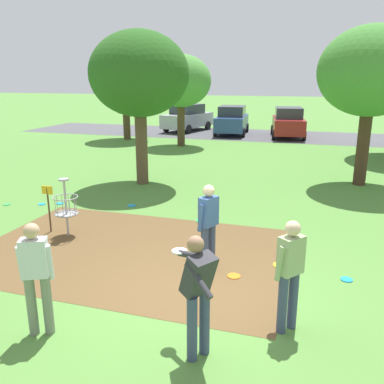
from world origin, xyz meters
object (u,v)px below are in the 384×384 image
Objects in this scene: player_foreground_watching at (36,273)px; player_waiting_left at (290,270)px; frisbee_by_tee at (288,252)px; tree_mid_left at (181,81)px; player_waiting_right at (198,289)px; tree_mid_right at (139,75)px; disc_golf_basket at (64,205)px; frisbee_far_left at (60,203)px; frisbee_near_basket at (7,205)px; tree_near_right at (371,72)px; parked_car_center_left at (232,120)px; parked_car_center_right at (288,122)px; tree_near_left at (125,79)px; parked_car_leftmost at (187,118)px; player_throwing at (208,223)px; frisbee_mid_grass at (132,206)px; frisbee_scattered_b at (347,279)px; frisbee_scattered_a at (234,276)px; frisbee_far_right at (42,204)px.

player_waiting_left is (3.41, 1.15, 0.00)m from player_foreground_watching.
frisbee_by_tee is at bearing 51.20° from player_foreground_watching.
tree_mid_left reaches higher than player_foreground_watching.
player_waiting_right is 4.03m from frisbee_by_tee.
tree_mid_right is at bearing 118.11° from player_waiting_right.
tree_mid_right reaches higher than disc_golf_basket.
player_foreground_watching is 7.69× the size of frisbee_far_left.
frisbee_near_basket is 12.16m from tree_near_right.
tree_near_right is at bearing -59.21° from parked_car_center_left.
parked_car_center_right reaches higher than player_waiting_left.
frisbee_far_left is 13.70m from tree_near_left.
parked_car_leftmost is (2.25, 4.98, -2.59)m from tree_near_left.
tree_mid_right reaches higher than player_throwing.
player_foreground_watching is 6.29m from frisbee_mid_grass.
frisbee_far_left is at bearing 162.04° from frisbee_scattered_b.
player_throwing reaches higher than frisbee_scattered_a.
frisbee_by_tee and frisbee_scattered_b have the same top height.
player_foreground_watching is at bearing -76.81° from frisbee_mid_grass.
player_waiting_right is 9.93m from tree_mid_right.
disc_golf_basket reaches higher than frisbee_mid_grass.
player_waiting_right is 7.69× the size of frisbee_far_left.
player_waiting_left is 10.08m from tree_near_right.
parked_car_center_right is at bearing -9.28° from parked_car_leftmost.
frisbee_far_left is at bearing -89.98° from tree_mid_left.
player_waiting_left is at bearing 41.23° from player_waiting_right.
tree_near_right is (1.92, 6.68, 3.78)m from frisbee_by_tee.
frisbee_far_left is at bearing 127.55° from disc_golf_basket.
frisbee_far_right is (-7.23, 1.40, 0.00)m from frisbee_by_tee.
frisbee_scattered_a is at bearing -58.10° from tree_near_left.
parked_car_leftmost reaches higher than player_waiting_left.
parked_car_center_left is at bearing 36.45° from tree_near_left.
player_waiting_left is (1.62, -1.56, 0.00)m from player_throwing.
frisbee_far_right is at bearing 19.09° from frisbee_near_basket.
tree_mid_right is (-5.59, 7.47, 2.73)m from player_waiting_left.
player_throwing is (1.78, 2.71, 0.00)m from player_foreground_watching.
frisbee_far_left is 0.90× the size of frisbee_scattered_a.
tree_near_right is at bearing 74.96° from player_waiting_right.
frisbee_mid_grass is 1.11× the size of frisbee_scattered_b.
tree_mid_right is (-0.77, 2.56, 3.69)m from frisbee_mid_grass.
player_waiting_left is 1.00× the size of player_waiting_right.
tree_mid_right is at bearing 123.91° from player_throwing.
player_throwing is at bearing -59.34° from tree_near_left.
tree_near_left reaches higher than frisbee_far_right.
parked_car_center_left is 3.64m from parked_car_center_right.
tree_mid_right reaches higher than frisbee_by_tee.
disc_golf_basket is at bearing -80.56° from parked_car_leftmost.
player_waiting_left reaches higher than frisbee_by_tee.
parked_car_center_left reaches higher than player_waiting_left.
frisbee_by_tee is at bearing -13.47° from frisbee_far_left.
frisbee_far_right is (-2.60, -0.66, 0.00)m from frisbee_mid_grass.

